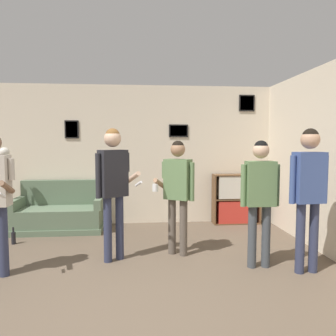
{
  "coord_description": "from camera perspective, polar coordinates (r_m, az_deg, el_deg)",
  "views": [
    {
      "loc": [
        0.2,
        -2.81,
        1.59
      ],
      "look_at": [
        0.61,
        1.81,
        1.23
      ],
      "focal_mm": 35.0,
      "sensor_mm": 36.0,
      "label": 1
    }
  ],
  "objects": [
    {
      "name": "bookshelf",
      "position": [
        6.61,
        11.77,
        -5.3
      ],
      "size": [
        0.92,
        0.3,
        0.97
      ],
      "color": "brown",
      "rests_on": "ground_plane"
    },
    {
      "name": "person_spectator_near_bookshelf",
      "position": [
        4.29,
        15.74,
        -3.82
      ],
      "size": [
        0.5,
        0.21,
        1.62
      ],
      "color": "#3D4247",
      "rests_on": "ground_plane"
    },
    {
      "name": "person_spectator_far_right",
      "position": [
        4.3,
        23.31,
        -2.6
      ],
      "size": [
        0.5,
        0.23,
        1.76
      ],
      "color": "#2D334C",
      "rests_on": "ground_plane"
    },
    {
      "name": "person_player_foreground_center",
      "position": [
        4.41,
        -9.53,
        -1.91
      ],
      "size": [
        0.61,
        0.38,
        1.78
      ],
      "color": "#2D334C",
      "rests_on": "ground_plane"
    },
    {
      "name": "couch",
      "position": [
        6.34,
        -18.3,
        -7.6
      ],
      "size": [
        1.57,
        0.8,
        0.89
      ],
      "color": "#5B7056",
      "rests_on": "ground_plane"
    },
    {
      "name": "ground_plane",
      "position": [
        3.24,
        -8.82,
        -25.1
      ],
      "size": [
        20.0,
        20.0,
        0.0
      ],
      "primitive_type": "plane",
      "color": "brown"
    },
    {
      "name": "bottle_on_floor",
      "position": [
        5.79,
        -25.32,
        -10.88
      ],
      "size": [
        0.07,
        0.07,
        0.27
      ],
      "color": "black",
      "rests_on": "ground_plane"
    },
    {
      "name": "wall_right",
      "position": [
        5.32,
        24.66,
        1.42
      ],
      "size": [
        0.06,
        6.01,
        2.7
      ],
      "color": "beige",
      "rests_on": "ground_plane"
    },
    {
      "name": "wall_back",
      "position": [
        6.46,
        -6.81,
        2.3
      ],
      "size": [
        8.02,
        0.08,
        2.7
      ],
      "color": "beige",
      "rests_on": "ground_plane"
    },
    {
      "name": "person_watcher_holding_cup",
      "position": [
        4.6,
        1.69,
        -3.08
      ],
      "size": [
        0.58,
        0.36,
        1.62
      ],
      "color": "brown",
      "rests_on": "ground_plane"
    }
  ]
}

